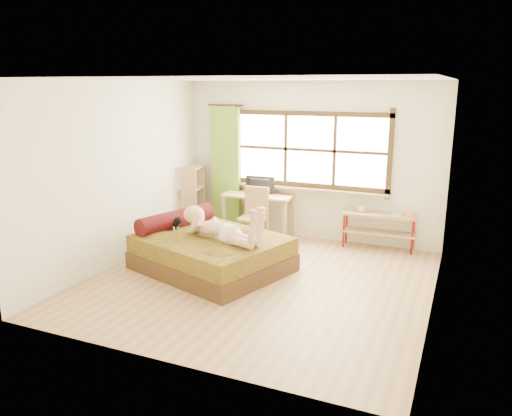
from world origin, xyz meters
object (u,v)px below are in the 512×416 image
at_px(bed, 209,251).
at_px(chair, 255,212).
at_px(kitten, 172,222).
at_px(bookshelf, 193,198).
at_px(woman, 219,219).
at_px(pipe_shelf, 380,223).
at_px(desk, 258,200).

bearing_deg(bed, chair, 103.59).
relative_size(kitten, chair, 0.32).
relative_size(kitten, bookshelf, 0.25).
bearing_deg(kitten, bookshelf, 127.14).
height_order(bed, woman, woman).
relative_size(bed, pipe_shelf, 2.00).
relative_size(kitten, pipe_shelf, 0.25).
xyz_separation_m(bed, woman, (0.20, -0.07, 0.53)).
xyz_separation_m(woman, kitten, (-0.87, 0.15, -0.18)).
xyz_separation_m(pipe_shelf, bookshelf, (-3.34, -0.23, 0.18)).
height_order(woman, desk, woman).
bearing_deg(desk, chair, -78.37).
bearing_deg(bookshelf, kitten, -80.74).
bearing_deg(kitten, pipe_shelf, 51.03).
relative_size(desk, chair, 1.31).
xyz_separation_m(bed, pipe_shelf, (2.12, 1.91, 0.16)).
bearing_deg(bookshelf, woman, -60.68).
distance_m(bed, bookshelf, 2.10).
bearing_deg(bookshelf, desk, -4.86).
distance_m(bed, kitten, 0.76).
bearing_deg(desk, woman, -87.34).
height_order(desk, chair, chair).
relative_size(woman, chair, 1.47).
height_order(bed, kitten, bed).
distance_m(bed, pipe_shelf, 2.85).
bearing_deg(woman, chair, 111.35).
bearing_deg(bed, woman, -0.44).
bearing_deg(kitten, woman, 8.07).
height_order(kitten, bookshelf, bookshelf).
xyz_separation_m(chair, pipe_shelf, (2.01, 0.48, -0.09)).
bearing_deg(pipe_shelf, bookshelf, -178.47).
distance_m(woman, pipe_shelf, 2.78).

